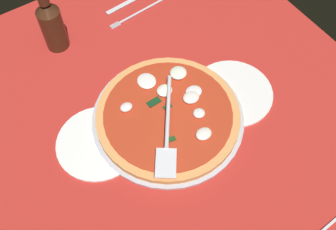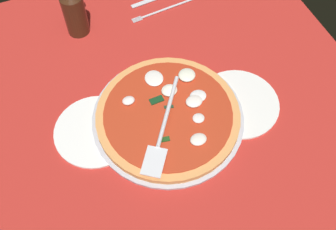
# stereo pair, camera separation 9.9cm
# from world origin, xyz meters

# --- Properties ---
(ground_plane) EXTENTS (1.13, 1.13, 0.01)m
(ground_plane) POSITION_xyz_m (0.00, 0.00, -0.00)
(ground_plane) COLOR #B32821
(pizza_pan) EXTENTS (0.38, 0.38, 0.01)m
(pizza_pan) POSITION_xyz_m (0.02, -0.02, 0.01)
(pizza_pan) COLOR #B2B6C4
(pizza_pan) RESTS_ON ground_plane
(dinner_plate_left) EXTENTS (0.20, 0.20, 0.01)m
(dinner_plate_left) POSITION_xyz_m (-0.16, 0.02, 0.01)
(dinner_plate_left) COLOR white
(dinner_plate_left) RESTS_ON ground_plane
(dinner_plate_right) EXTENTS (0.21, 0.21, 0.01)m
(dinner_plate_right) POSITION_xyz_m (0.21, -0.04, 0.01)
(dinner_plate_right) COLOR white
(dinner_plate_right) RESTS_ON ground_plane
(pizza) EXTENTS (0.36, 0.36, 0.03)m
(pizza) POSITION_xyz_m (0.03, -0.01, 0.02)
(pizza) COLOR #E29551
(pizza) RESTS_ON pizza_pan
(pizza_server) EXTENTS (0.18, 0.24, 0.01)m
(pizza_server) POSITION_xyz_m (-0.01, -0.06, 0.05)
(pizza_server) COLOR silver
(pizza_server) RESTS_ON pizza
(place_setting_far) EXTENTS (0.21, 0.14, 0.01)m
(place_setting_far) POSITION_xyz_m (0.17, 0.37, 0.00)
(place_setting_far) COLOR white
(place_setting_far) RESTS_ON ground_plane
(beer_bottle) EXTENTS (0.06, 0.06, 0.23)m
(beer_bottle) POSITION_xyz_m (-0.10, 0.36, 0.09)
(beer_bottle) COLOR #3C2112
(beer_bottle) RESTS_ON ground_plane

